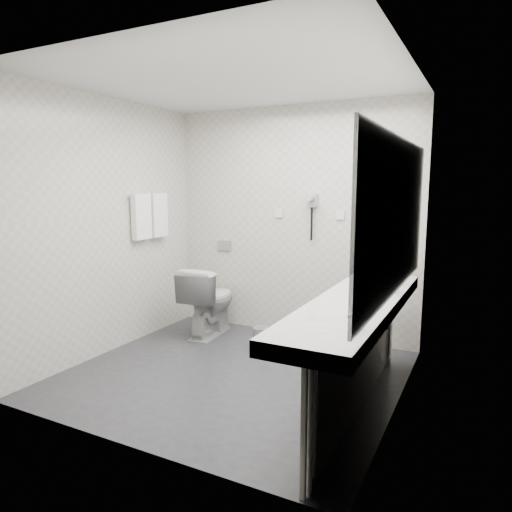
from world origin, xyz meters
The scene contains 31 objects.
floor centered at (0.00, 0.00, 0.00)m, with size 2.80×2.80×0.00m, color #29292D.
ceiling centered at (0.00, 0.00, 2.50)m, with size 2.80×2.80×0.00m, color silver.
wall_back centered at (0.00, 1.30, 1.25)m, with size 2.80×2.80×0.00m, color beige.
wall_front centered at (0.00, -1.30, 1.25)m, with size 2.80×2.80×0.00m, color beige.
wall_left centered at (-1.40, 0.00, 1.25)m, with size 2.60×2.60×0.00m, color beige.
wall_right centered at (1.40, 0.00, 1.25)m, with size 2.60×2.60×0.00m, color beige.
vanity_counter centered at (1.12, -0.20, 0.80)m, with size 0.55×2.20×0.10m, color silver.
vanity_panel centered at (1.15, -0.20, 0.38)m, with size 0.03×2.15×0.75m, color #9B9793.
vanity_post_near centered at (1.18, -1.24, 0.38)m, with size 0.06×0.06×0.75m, color silver.
vanity_post_far centered at (1.18, 0.84, 0.38)m, with size 0.06×0.06×0.75m, color silver.
mirror centered at (1.39, -0.20, 1.45)m, with size 0.02×2.20×1.05m, color #B2BCC6.
basin_near centered at (1.12, -0.85, 0.83)m, with size 0.40×0.31×0.05m, color silver.
basin_far centered at (1.12, 0.45, 0.83)m, with size 0.40×0.31×0.05m, color silver.
faucet_near centered at (1.32, -0.85, 0.92)m, with size 0.04×0.04×0.15m, color silver.
faucet_far centered at (1.32, 0.45, 0.92)m, with size 0.04×0.04×0.15m, color silver.
soap_bottle_a centered at (1.19, -0.16, 0.90)m, with size 0.04×0.04×0.09m, color beige.
soap_bottle_c centered at (1.22, -0.17, 0.91)m, with size 0.05×0.05×0.12m, color beige.
glass_left centered at (1.28, 0.12, 0.90)m, with size 0.05×0.05×0.10m, color silver.
glass_right centered at (1.33, 0.14, 0.91)m, with size 0.07×0.07×0.12m, color silver.
toilet centered at (-0.79, 0.83, 0.39)m, with size 0.43×0.77×0.78m, color silver.
flush_plate centered at (-0.85, 1.29, 0.95)m, with size 0.18×0.02×0.12m, color #B2B5BA.
pedal_bin centered at (-0.01, 0.59, 0.12)m, with size 0.17×0.17×0.24m, color #B2B5BA.
bin_lid centered at (-0.01, 0.59, 0.25)m, with size 0.17×0.17×0.01m, color #B2B5BA.
towel_rail centered at (-1.35, 0.55, 1.55)m, with size 0.02×0.02×0.62m, color silver.
towel_near centered at (-1.34, 0.41, 1.33)m, with size 0.07×0.24×0.48m, color white.
towel_far centered at (-1.34, 0.69, 1.33)m, with size 0.07×0.24×0.48m, color white.
dryer_cradle centered at (0.25, 1.27, 1.50)m, with size 0.10×0.04×0.14m, color #98989D.
dryer_barrel centered at (0.25, 1.20, 1.53)m, with size 0.08×0.08×0.14m, color #98989D.
dryer_cord centered at (0.25, 1.26, 1.25)m, with size 0.02×0.02×0.35m, color black.
switch_plate_a centered at (-0.15, 1.29, 1.35)m, with size 0.09×0.02×0.09m, color silver.
switch_plate_b centered at (0.55, 1.29, 1.35)m, with size 0.09×0.02×0.09m, color silver.
Camera 1 is at (1.94, -3.36, 1.66)m, focal length 32.26 mm.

